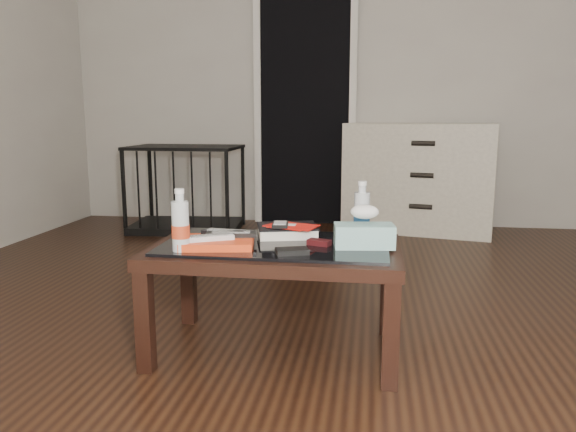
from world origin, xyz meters
name	(u,v)px	position (x,y,z in m)	size (l,w,h in m)	color
ground	(326,322)	(0.00, 0.00, 0.00)	(5.00, 5.00, 0.00)	black
doorway	(305,108)	(-0.40, 2.47, 1.02)	(0.90, 0.08, 2.07)	black
coffee_table	(276,258)	(-0.18, -0.36, 0.40)	(1.00, 0.60, 0.46)	black
dresser	(419,178)	(0.59, 2.23, 0.45)	(1.28, 0.74, 0.90)	beige
pet_crate	(186,203)	(-1.36, 2.00, 0.23)	(0.95, 0.68, 0.71)	black
magazines	(218,242)	(-0.40, -0.45, 0.48)	(0.28, 0.21, 0.03)	red
remote_silver	(208,238)	(-0.42, -0.48, 0.50)	(0.20, 0.05, 0.02)	silver
remote_black_front	(231,234)	(-0.35, -0.41, 0.50)	(0.20, 0.05, 0.02)	black
remote_black_back	(226,232)	(-0.38, -0.38, 0.50)	(0.20, 0.05, 0.02)	black
textbook	(287,231)	(-0.15, -0.22, 0.48)	(0.25, 0.20, 0.05)	black
dvd_mailers	(290,225)	(-0.14, -0.24, 0.51)	(0.19, 0.14, 0.01)	red
ipod	(280,224)	(-0.17, -0.27, 0.52)	(0.06, 0.10, 0.02)	black
flip_phone	(319,242)	(0.00, -0.37, 0.47)	(0.09, 0.05, 0.02)	black
wallet	(292,251)	(-0.09, -0.53, 0.47)	(0.12, 0.07, 0.02)	black
water_bottle_left	(180,220)	(-0.51, -0.54, 0.58)	(0.07, 0.07, 0.24)	silver
water_bottle_right	(362,209)	(0.16, -0.19, 0.58)	(0.07, 0.07, 0.24)	silver
tissue_box	(364,236)	(0.18, -0.38, 0.51)	(0.23, 0.12, 0.09)	#22797E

